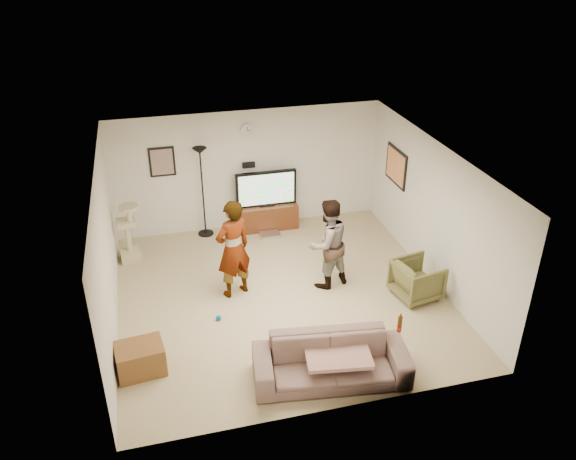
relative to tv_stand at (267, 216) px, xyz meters
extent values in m
cube|color=tan|center=(-0.31, -2.50, -0.28)|extent=(5.50, 5.50, 0.02)
cube|color=silver|center=(-0.31, -2.50, 2.24)|extent=(5.50, 5.50, 0.02)
cube|color=silver|center=(-0.31, 0.25, 0.98)|extent=(5.50, 0.04, 2.50)
cube|color=silver|center=(-0.31, -5.25, 0.98)|extent=(5.50, 0.04, 2.50)
cube|color=silver|center=(-3.06, -2.50, 0.98)|extent=(0.04, 5.50, 2.50)
cube|color=silver|center=(2.44, -2.50, 0.98)|extent=(0.04, 5.50, 2.50)
cylinder|color=silver|center=(-0.31, 0.22, 1.83)|extent=(0.26, 0.04, 0.26)
cube|color=black|center=(-0.31, 0.19, 1.11)|extent=(0.25, 0.10, 0.10)
cube|color=#816860|center=(-2.01, 0.23, 1.33)|extent=(0.42, 0.03, 0.52)
cube|color=#D5844D|center=(2.42, -0.90, 1.23)|extent=(0.03, 0.78, 0.62)
cube|color=#472210|center=(0.00, 0.00, 0.00)|extent=(1.28, 0.45, 0.53)
cube|color=silver|center=(-0.02, -0.40, -0.23)|extent=(0.40, 0.30, 0.07)
cube|color=black|center=(0.00, 0.00, 0.64)|extent=(1.26, 0.08, 0.75)
cube|color=#18DF2B|center=(0.00, -0.04, 0.64)|extent=(1.16, 0.01, 0.66)
cylinder|color=black|center=(-1.29, 0.04, 0.67)|extent=(0.32, 0.32, 1.88)
cube|color=#B7AE88|center=(-2.81, -0.61, 0.31)|extent=(0.41, 0.41, 1.16)
imported|color=#B5B5B5|center=(-1.07, -2.25, 0.62)|extent=(0.76, 0.64, 1.77)
imported|color=#245B7B|center=(0.55, -2.37, 0.56)|extent=(0.95, 0.84, 1.64)
imported|color=brown|center=(-0.13, -4.68, 0.05)|extent=(2.26, 1.13, 0.63)
cube|color=tan|center=(-0.04, -4.68, 0.16)|extent=(1.00, 0.83, 0.06)
cylinder|color=#412705|center=(0.86, -4.68, 0.49)|extent=(0.06, 0.06, 0.25)
imported|color=brown|center=(1.93, -3.12, 0.07)|extent=(0.85, 0.84, 0.67)
cube|color=brown|center=(-2.71, -3.86, -0.04)|extent=(0.72, 0.57, 0.45)
sphere|color=#005983|center=(-1.47, -2.95, -0.22)|extent=(0.09, 0.09, 0.09)
camera|label=1|loc=(-2.27, -10.52, 5.43)|focal=35.77mm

